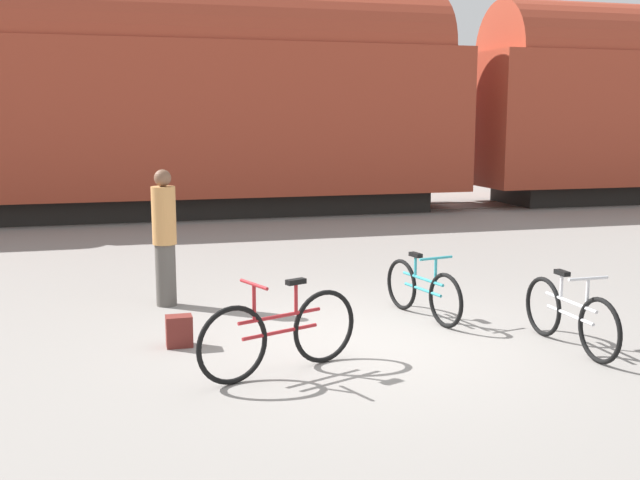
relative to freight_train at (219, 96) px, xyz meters
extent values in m
plane|color=gray|center=(0.00, -11.55, -2.99)|extent=(80.00, 80.00, 0.00)
cube|color=black|center=(0.00, 0.00, -2.71)|extent=(10.69, 2.26, 0.55)
cube|color=#9E3823|center=(0.00, 0.00, -0.59)|extent=(12.73, 3.01, 3.69)
cylinder|color=#9E3823|center=(0.00, 0.00, 1.25)|extent=(11.71, 2.86, 2.86)
cube|color=#4C4238|center=(0.00, -0.72, -2.98)|extent=(51.96, 0.07, 0.01)
cube|color=#4C4238|center=(0.00, 0.72, -2.98)|extent=(51.96, 0.07, 0.01)
torus|color=black|center=(1.10, -11.29, -2.66)|extent=(0.18, 0.65, 0.65)
torus|color=black|center=(0.91, -10.35, -2.66)|extent=(0.18, 0.65, 0.65)
cylinder|color=teal|center=(1.00, -10.82, -2.49)|extent=(0.20, 0.83, 0.04)
cylinder|color=teal|center=(1.00, -10.82, -2.63)|extent=(0.18, 0.76, 0.04)
cylinder|color=teal|center=(0.97, -10.66, -2.36)|extent=(0.04, 0.04, 0.27)
cube|color=black|center=(0.97, -10.66, -2.22)|extent=(0.12, 0.21, 0.05)
cylinder|color=teal|center=(1.05, -11.08, -2.34)|extent=(0.04, 0.04, 0.30)
cylinder|color=teal|center=(1.05, -11.08, -2.19)|extent=(0.46, 0.12, 0.03)
torus|color=black|center=(-1.60, -12.52, -2.61)|extent=(0.72, 0.32, 0.75)
torus|color=black|center=(-0.62, -12.14, -2.61)|extent=(0.72, 0.32, 0.75)
cylinder|color=#A31E23|center=(-1.11, -12.33, -2.42)|extent=(0.88, 0.37, 0.04)
cylinder|color=#A31E23|center=(-1.11, -12.33, -2.58)|extent=(0.80, 0.34, 0.04)
cylinder|color=#A31E23|center=(-0.94, -12.27, -2.26)|extent=(0.04, 0.04, 0.31)
cube|color=black|center=(-0.94, -12.27, -2.11)|extent=(0.22, 0.15, 0.05)
cylinder|color=#A31E23|center=(-1.38, -12.44, -2.25)|extent=(0.04, 0.04, 0.35)
cylinder|color=#A31E23|center=(-1.38, -12.44, -2.07)|extent=(0.20, 0.44, 0.03)
torus|color=black|center=(2.04, -12.89, -2.65)|extent=(0.06, 0.68, 0.68)
torus|color=black|center=(2.02, -11.88, -2.65)|extent=(0.06, 0.68, 0.68)
cylinder|color=silver|center=(2.03, -12.38, -2.48)|extent=(0.05, 0.89, 0.04)
cylinder|color=silver|center=(2.03, -12.38, -2.62)|extent=(0.05, 0.81, 0.04)
cylinder|color=silver|center=(2.03, -12.21, -2.34)|extent=(0.04, 0.04, 0.28)
cube|color=black|center=(2.03, -12.21, -2.20)|extent=(0.08, 0.20, 0.05)
cylinder|color=silver|center=(2.03, -12.66, -2.32)|extent=(0.04, 0.04, 0.31)
cylinder|color=silver|center=(2.03, -12.66, -2.16)|extent=(0.46, 0.04, 0.03)
cylinder|color=#514C47|center=(-2.00, -9.35, -2.58)|extent=(0.27, 0.27, 0.82)
cylinder|color=tan|center=(-2.00, -9.35, -1.79)|extent=(0.31, 0.31, 0.75)
sphere|color=brown|center=(-2.00, -9.35, -1.31)|extent=(0.22, 0.22, 0.22)
cube|color=maroon|center=(-1.99, -11.22, -2.82)|extent=(0.28, 0.20, 0.34)
camera|label=1|loc=(-2.57, -19.14, -0.55)|focal=42.00mm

